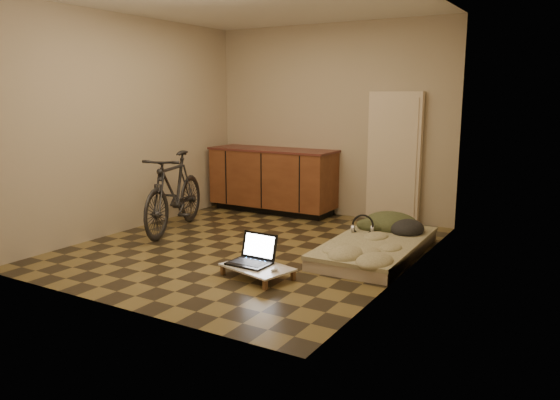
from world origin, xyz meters
The scene contains 10 objects.
room_shell centered at (0.00, 0.00, 1.30)m, with size 3.50×4.00×2.60m.
cabinets centered at (-0.75, 1.70, 0.47)m, with size 1.84×0.62×0.91m.
appliance_panel centered at (0.95, 1.94, 0.85)m, with size 0.70×0.10×1.70m, color beige.
bicycle centered at (-1.20, 0.13, 0.54)m, with size 0.49×1.65×1.07m, color black.
futon centered at (1.30, 0.43, 0.08)m, with size 0.90×1.81×0.15m.
clothing_pile centered at (1.30, 1.01, 0.29)m, with size 0.67×0.56×0.27m, color #3A4226, non-canonical shape.
headphones centered at (1.04, 0.69, 0.24)m, with size 0.27×0.24×0.18m, color black, non-canonical shape.
lap_desk centered at (0.62, -0.82, 0.09)m, with size 0.72×0.56×0.11m.
laptop centered at (0.53, -0.76, 0.16)m, with size 0.39×0.35×0.26m.
mouse centered at (0.83, -0.86, 0.12)m, with size 0.05×0.09×0.03m, color silver.
Camera 1 is at (3.26, -4.86, 1.67)m, focal length 35.00 mm.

